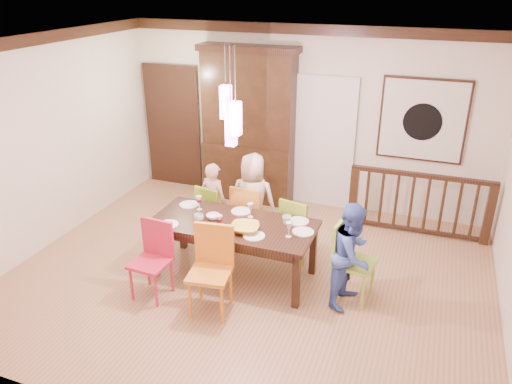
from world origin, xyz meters
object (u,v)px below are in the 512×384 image
(balustrade, at_px, (419,203))
(person_far_left, at_px, (214,202))
(chair_far_left, at_px, (214,208))
(chair_end_right, at_px, (356,256))
(china_hutch, at_px, (249,126))
(dining_table, at_px, (233,229))
(person_far_mid, at_px, (253,200))
(person_end_right, at_px, (353,255))

(balustrade, relative_size, person_far_left, 1.73)
(chair_far_left, relative_size, chair_end_right, 0.88)
(chair_far_left, relative_size, china_hutch, 0.33)
(dining_table, relative_size, person_far_mid, 1.50)
(dining_table, bearing_deg, chair_far_left, 128.76)
(balustrade, bearing_deg, china_hutch, 172.08)
(person_far_left, bearing_deg, china_hutch, -74.55)
(chair_end_right, relative_size, person_far_left, 0.84)
(person_far_left, bearing_deg, person_end_right, 171.61)
(dining_table, height_order, person_end_right, person_end_right)
(china_hutch, bearing_deg, chair_far_left, -87.56)
(person_end_right, bearing_deg, chair_far_left, 81.93)
(chair_end_right, distance_m, balustrade, 2.04)
(person_far_left, height_order, person_far_mid, person_far_mid)
(person_far_left, distance_m, person_far_mid, 0.58)
(chair_end_right, xyz_separation_m, person_end_right, (-0.02, -0.10, 0.07))
(dining_table, height_order, china_hutch, china_hutch)
(china_hutch, bearing_deg, chair_end_right, -45.86)
(chair_far_left, bearing_deg, china_hutch, -76.00)
(china_hutch, xyz_separation_m, person_far_mid, (0.64, -1.50, -0.61))
(chair_end_right, distance_m, person_far_mid, 1.78)
(dining_table, relative_size, chair_end_right, 2.08)
(chair_end_right, bearing_deg, person_end_right, 177.65)
(balustrade, height_order, person_end_right, person_end_right)
(dining_table, height_order, person_far_mid, person_far_mid)
(person_far_mid, bearing_deg, person_far_left, -0.44)
(balustrade, bearing_deg, chair_end_right, -107.78)
(dining_table, xyz_separation_m, chair_far_left, (-0.63, 0.79, -0.17))
(china_hutch, bearing_deg, person_far_mid, -66.99)
(chair_far_left, height_order, balustrade, balustrade)
(person_far_mid, bearing_deg, person_end_right, 145.00)
(china_hutch, relative_size, person_end_right, 2.02)
(person_far_left, relative_size, person_far_mid, 0.86)
(person_far_mid, xyz_separation_m, person_end_right, (1.57, -0.90, -0.05))
(chair_far_left, distance_m, person_far_mid, 0.60)
(chair_far_left, xyz_separation_m, person_end_right, (2.14, -0.84, 0.14))
(chair_far_left, xyz_separation_m, balustrade, (2.75, 1.20, 0.01))
(dining_table, distance_m, china_hutch, 2.52)
(chair_far_left, height_order, person_far_left, person_far_left)
(chair_end_right, bearing_deg, balustrade, -7.60)
(chair_far_left, relative_size, person_far_mid, 0.63)
(balustrade, xyz_separation_m, person_end_right, (-0.61, -2.05, 0.14))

